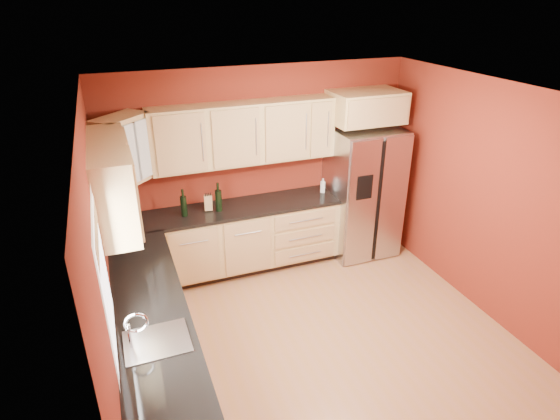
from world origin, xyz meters
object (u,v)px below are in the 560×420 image
at_px(refrigerator, 362,192).
at_px(wine_bottle_a, 183,203).
at_px(knife_block, 208,203).
at_px(canister_left, 118,218).
at_px(soap_dispenser, 323,185).

xyz_separation_m(refrigerator, wine_bottle_a, (-2.43, 0.06, 0.20)).
xyz_separation_m(wine_bottle_a, knife_block, (0.31, 0.06, -0.08)).
xyz_separation_m(refrigerator, knife_block, (-2.12, 0.12, 0.13)).
relative_size(refrigerator, knife_block, 9.24).
xyz_separation_m(canister_left, wine_bottle_a, (0.77, -0.01, 0.07)).
relative_size(refrigerator, soap_dispenser, 9.01).
bearing_deg(canister_left, soap_dispenser, 1.26).
xyz_separation_m(refrigerator, soap_dispenser, (-0.55, 0.12, 0.13)).
distance_m(knife_block, soap_dispenser, 1.57).
bearing_deg(refrigerator, canister_left, 178.88).
bearing_deg(soap_dispenser, knife_block, -179.92).
bearing_deg(soap_dispenser, wine_bottle_a, -178.04).
height_order(canister_left, wine_bottle_a, wine_bottle_a).
bearing_deg(wine_bottle_a, soap_dispenser, 1.96).
relative_size(refrigerator, canister_left, 9.07).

